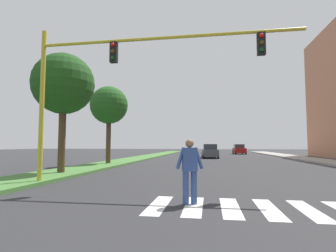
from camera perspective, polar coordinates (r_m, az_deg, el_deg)
The scene contains 11 objects.
ground_plane at distance 29.22m, azimuth 10.97°, elevation -7.10°, with size 140.00×140.00×0.00m, color #2D2D30.
crosswalk at distance 6.95m, azimuth 17.31°, elevation -16.74°, with size 4.95×2.20×0.01m.
median_strip at distance 28.27m, azimuth -6.76°, elevation -7.09°, with size 2.78×64.00×0.15m, color #477A38.
tree_mid at distance 14.80m, azimuth -21.85°, elevation 8.40°, with size 3.17×3.17×6.16m.
tree_far at distance 20.87m, azimuth -12.76°, elevation 4.35°, with size 2.92×2.92×5.95m.
sidewalk_right at distance 29.04m, azimuth 29.70°, elevation -6.50°, with size 3.00×64.00×0.15m, color #9E9991.
traffic_light_gantry at distance 10.43m, azimuth -11.62°, elevation 11.85°, with size 10.00×0.30×6.00m.
pedestrian_performer at distance 6.97m, azimuth 4.76°, elevation -9.13°, with size 0.74×0.33×1.69m.
sedan_midblock at distance 31.52m, azimuth 9.12°, elevation -5.51°, with size 2.07×4.64×1.64m.
sedan_distant at distance 46.17m, azimuth 15.27°, elevation -4.96°, with size 1.95×4.40×1.65m.
sedan_far_horizon at distance 54.07m, azimuth 9.11°, elevation -4.90°, with size 1.91×4.57×1.70m.
Camera 1 is at (-0.93, 0.83, 1.54)m, focal length 27.92 mm.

